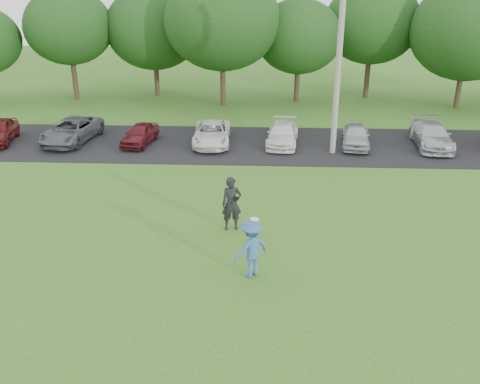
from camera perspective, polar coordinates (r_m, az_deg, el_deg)
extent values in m
plane|color=#326F1F|center=(16.39, -0.59, -8.98)|extent=(100.00, 100.00, 0.00)
cube|color=black|center=(28.26, 0.92, 5.11)|extent=(32.00, 6.50, 0.03)
cylinder|color=gray|center=(26.30, 10.49, 13.54)|extent=(0.28, 0.28, 9.08)
imported|color=#3865A0|center=(15.99, 1.21, -6.01)|extent=(1.37, 1.28, 1.85)
cylinder|color=white|center=(15.35, 1.56, -2.92)|extent=(0.27, 0.27, 0.08)
imported|color=black|center=(18.76, -0.89, -1.26)|extent=(0.79, 0.60, 1.95)
cube|color=black|center=(18.47, -0.38, -0.69)|extent=(0.16, 0.13, 0.10)
imported|color=#505357|center=(29.90, -17.54, 6.29)|extent=(2.64, 4.62, 1.22)
imported|color=#57131A|center=(28.64, -10.64, 6.10)|extent=(1.73, 3.29, 1.07)
imported|color=white|center=(28.20, -3.04, 6.26)|extent=(2.03, 4.10, 1.12)
imported|color=white|center=(28.18, 4.56, 6.18)|extent=(1.87, 3.89, 1.09)
imported|color=#B3B6BB|center=(28.41, 12.25, 5.94)|extent=(1.80, 3.56, 1.16)
imported|color=#B4B5BB|center=(29.42, 19.74, 5.73)|extent=(1.85, 4.21, 1.20)
cylinder|color=#38281C|center=(39.90, -17.19, 11.37)|extent=(0.36, 0.36, 2.70)
ellipsoid|color=#214C19|center=(39.40, -17.82, 16.46)|extent=(5.94, 5.94, 5.05)
cylinder|color=#38281C|center=(39.80, -8.86, 11.71)|extent=(0.36, 0.36, 2.20)
ellipsoid|color=#214C19|center=(39.28, -9.19, 16.87)|extent=(6.68, 6.68, 5.68)
cylinder|color=#38281C|center=(36.34, -1.83, 11.31)|extent=(0.36, 0.36, 2.70)
ellipsoid|color=#214C19|center=(35.74, -1.92, 17.81)|extent=(7.42, 7.42, 6.31)
cylinder|color=#38281C|center=(37.72, 6.08, 11.24)|extent=(0.36, 0.36, 2.20)
ellipsoid|color=#214C19|center=(37.20, 6.30, 16.16)|extent=(5.76, 5.76, 4.90)
cylinder|color=#38281C|center=(39.63, 13.38, 11.69)|extent=(0.36, 0.36, 2.70)
ellipsoid|color=#214C19|center=(39.11, 13.90, 17.13)|extent=(6.50, 6.50, 5.53)
cylinder|color=#38281C|center=(38.43, 22.26, 9.91)|extent=(0.36, 0.36, 2.20)
ellipsoid|color=#214C19|center=(37.87, 23.15, 15.51)|extent=(7.24, 7.24, 6.15)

